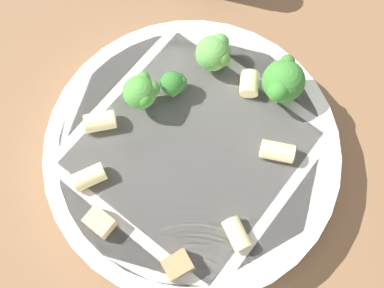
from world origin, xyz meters
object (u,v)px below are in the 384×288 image
object	(u,v)px
rigatoni_2	(237,234)
chicken_chunk_1	(100,222)
broccoli_floret_3	(173,83)
rigatoni_0	(277,151)
chicken_chunk_0	(177,265)
rigatoni_4	(89,177)
pasta_bowl	(192,153)
broccoli_floret_1	(283,81)
broccoli_floret_2	(141,92)
rigatoni_1	(249,84)
rigatoni_3	(100,121)
broccoli_floret_0	(214,53)

from	to	relation	value
rigatoni_2	chicken_chunk_1	xyz separation A→B (m)	(-0.06, -0.09, 0.00)
broccoli_floret_3	rigatoni_0	world-z (taller)	broccoli_floret_3
rigatoni_0	chicken_chunk_1	xyz separation A→B (m)	(-0.02, -0.16, -0.00)
rigatoni_2	chicken_chunk_0	distance (m)	0.06
rigatoni_4	pasta_bowl	bearing A→B (deg)	79.10
rigatoni_4	chicken_chunk_0	size ratio (longest dim) A/B	1.26
broccoli_floret_1	broccoli_floret_2	distance (m)	0.13
chicken_chunk_0	broccoli_floret_2	bearing A→B (deg)	163.29
rigatoni_1	rigatoni_2	bearing A→B (deg)	-35.89
pasta_bowl	rigatoni_0	size ratio (longest dim) A/B	9.29
broccoli_floret_3	rigatoni_4	xyz separation A→B (m)	(0.04, -0.10, -0.01)
pasta_bowl	broccoli_floret_3	world-z (taller)	broccoli_floret_3
broccoli_floret_3	chicken_chunk_1	xyz separation A→B (m)	(0.08, -0.11, -0.01)
rigatoni_0	rigatoni_1	distance (m)	0.07
broccoli_floret_1	rigatoni_4	distance (m)	0.19
broccoli_floret_3	chicken_chunk_0	world-z (taller)	broccoli_floret_3
broccoli_floret_2	rigatoni_4	world-z (taller)	broccoli_floret_2
rigatoni_3	chicken_chunk_0	size ratio (longest dim) A/B	1.25
broccoli_floret_0	broccoli_floret_2	bearing A→B (deg)	-86.83
broccoli_floret_0	rigatoni_4	size ratio (longest dim) A/B	1.34
rigatoni_0	rigatoni_3	size ratio (longest dim) A/B	1.05
broccoli_floret_3	rigatoni_0	distance (m)	0.11
broccoli_floret_0	rigatoni_0	xyz separation A→B (m)	(0.11, 0.00, -0.01)
rigatoni_1	broccoli_floret_0	bearing A→B (deg)	-156.78
broccoli_floret_1	chicken_chunk_1	world-z (taller)	broccoli_floret_1
broccoli_floret_0	broccoli_floret_1	bearing A→B (deg)	34.31
rigatoni_3	broccoli_floret_1	bearing A→B (deg)	71.94
rigatoni_2	rigatoni_4	world-z (taller)	same
rigatoni_2	rigatoni_4	bearing A→B (deg)	-140.46
rigatoni_3	rigatoni_4	bearing A→B (deg)	-36.32
broccoli_floret_0	pasta_bowl	bearing A→B (deg)	-42.91
broccoli_floret_1	broccoli_floret_3	distance (m)	0.10
pasta_bowl	chicken_chunk_1	size ratio (longest dim) A/B	11.94
rigatoni_4	chicken_chunk_1	size ratio (longest dim) A/B	1.23
chicken_chunk_0	chicken_chunk_1	bearing A→B (deg)	-147.44
rigatoni_1	chicken_chunk_0	bearing A→B (deg)	-50.99
broccoli_floret_2	rigatoni_0	bearing A→B (deg)	38.38
rigatoni_1	chicken_chunk_0	distance (m)	0.18
chicken_chunk_0	chicken_chunk_1	size ratio (longest dim) A/B	0.98
broccoli_floret_0	rigatoni_3	size ratio (longest dim) A/B	1.35
broccoli_floret_2	chicken_chunk_1	size ratio (longest dim) A/B	1.79
broccoli_floret_0	rigatoni_2	size ratio (longest dim) A/B	1.40
rigatoni_2	chicken_chunk_0	world-z (taller)	same
broccoli_floret_3	broccoli_floret_0	bearing A→B (deg)	97.36
rigatoni_2	chicken_chunk_1	world-z (taller)	same
rigatoni_2	chicken_chunk_0	size ratio (longest dim) A/B	1.21
broccoli_floret_3	rigatoni_1	xyz separation A→B (m)	(0.03, 0.06, -0.01)
broccoli_floret_1	rigatoni_1	distance (m)	0.03
broccoli_floret_1	rigatoni_1	world-z (taller)	broccoli_floret_1
broccoli_floret_0	rigatoni_0	distance (m)	0.11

